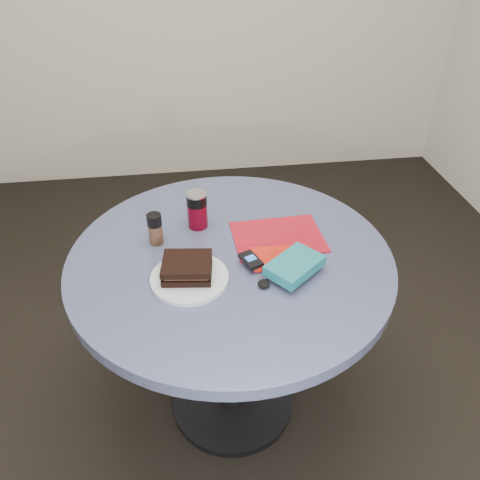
{
  "coord_description": "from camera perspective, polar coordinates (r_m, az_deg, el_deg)",
  "views": [
    {
      "loc": [
        -0.12,
        -1.13,
        1.63
      ],
      "look_at": [
        0.03,
        0.0,
        0.8
      ],
      "focal_mm": 35.0,
      "sensor_mm": 36.0,
      "label": 1
    }
  ],
  "objects": [
    {
      "name": "ground",
      "position": [
        1.99,
        -0.9,
        -19.0
      ],
      "size": [
        4.0,
        4.0,
        0.0
      ],
      "primitive_type": "plane",
      "color": "black",
      "rests_on": "ground"
    },
    {
      "name": "sandwich",
      "position": [
        1.34,
        -6.46,
        -3.37
      ],
      "size": [
        0.15,
        0.13,
        0.05
      ],
      "color": "black",
      "rests_on": "plate"
    },
    {
      "name": "mp3_player",
      "position": [
        1.38,
        1.32,
        -2.44
      ],
      "size": [
        0.07,
        0.09,
        0.01
      ],
      "color": "black",
      "rests_on": "red_book"
    },
    {
      "name": "novel",
      "position": [
        1.35,
        6.68,
        -3.11
      ],
      "size": [
        0.19,
        0.18,
        0.03
      ],
      "primitive_type": "cube",
      "rotation": [
        0.0,
        0.0,
        0.69
      ],
      "color": "#16616B",
      "rests_on": "red_book"
    },
    {
      "name": "red_book",
      "position": [
        1.41,
        4.65,
        -2.19
      ],
      "size": [
        0.16,
        0.11,
        0.01
      ],
      "primitive_type": "cube",
      "rotation": [
        0.0,
        0.0,
        -0.03
      ],
      "color": "#B6190E",
      "rests_on": "magazine"
    },
    {
      "name": "headphones",
      "position": [
        1.33,
        4.09,
        -5.25
      ],
      "size": [
        0.09,
        0.04,
        0.02
      ],
      "color": "black",
      "rests_on": "table"
    },
    {
      "name": "plate",
      "position": [
        1.35,
        -6.17,
        -4.65
      ],
      "size": [
        0.28,
        0.28,
        0.01
      ],
      "primitive_type": "cylinder",
      "rotation": [
        0.0,
        0.0,
        -0.3
      ],
      "color": "silver",
      "rests_on": "table"
    },
    {
      "name": "soda_can",
      "position": [
        1.54,
        -5.23,
        3.68
      ],
      "size": [
        0.08,
        0.08,
        0.13
      ],
      "color": "#5E0415",
      "rests_on": "table"
    },
    {
      "name": "magazine",
      "position": [
        1.51,
        4.64,
        0.37
      ],
      "size": [
        0.29,
        0.23,
        0.01
      ],
      "primitive_type": "cube",
      "rotation": [
        0.0,
        0.0,
        0.04
      ],
      "color": "maroon",
      "rests_on": "table"
    },
    {
      "name": "pepper_grinder",
      "position": [
        1.48,
        -10.29,
        1.38
      ],
      "size": [
        0.06,
        0.06,
        0.1
      ],
      "color": "#4A301F",
      "rests_on": "table"
    },
    {
      "name": "table",
      "position": [
        1.55,
        -1.11,
        -6.48
      ],
      "size": [
        1.0,
        1.0,
        0.75
      ],
      "color": "black",
      "rests_on": "ground"
    }
  ]
}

